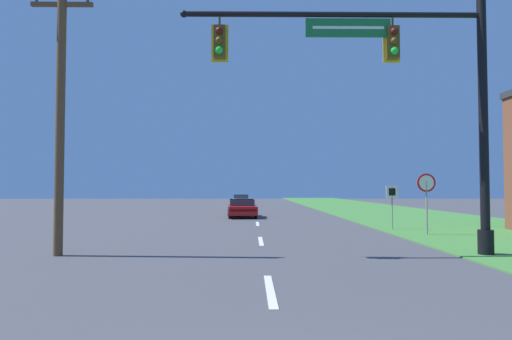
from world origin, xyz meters
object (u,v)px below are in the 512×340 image
at_px(far_car, 241,200).
at_px(route_sign_post, 392,197).
at_px(utility_pole_near, 60,108).
at_px(signal_mast, 409,90).
at_px(stop_sign, 426,190).
at_px(car_ahead, 242,208).

relative_size(far_car, route_sign_post, 2.30).
height_order(route_sign_post, utility_pole_near, utility_pole_near).
bearing_deg(route_sign_post, signal_mast, -103.81).
xyz_separation_m(far_car, route_sign_post, (7.63, -29.76, 0.92)).
bearing_deg(stop_sign, route_sign_post, 105.13).
distance_m(signal_mast, far_car, 38.44).
distance_m(car_ahead, route_sign_post, 11.86).
xyz_separation_m(signal_mast, utility_pole_near, (-10.15, 0.15, -0.52)).
distance_m(stop_sign, utility_pole_near, 14.10).
height_order(signal_mast, stop_sign, signal_mast).
height_order(car_ahead, utility_pole_near, utility_pole_near).
height_order(stop_sign, route_sign_post, stop_sign).
relative_size(signal_mast, stop_sign, 3.62).
bearing_deg(car_ahead, far_car, 91.31).
height_order(far_car, stop_sign, stop_sign).
relative_size(signal_mast, utility_pole_near, 1.10).
bearing_deg(car_ahead, signal_mast, -73.41).
relative_size(stop_sign, route_sign_post, 1.23).
bearing_deg(far_car, signal_mast, -81.48).
relative_size(car_ahead, route_sign_post, 2.27).
xyz_separation_m(stop_sign, utility_pole_near, (-12.79, -5.43, 2.41)).
xyz_separation_m(car_ahead, route_sign_post, (7.17, -9.41, 0.92)).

